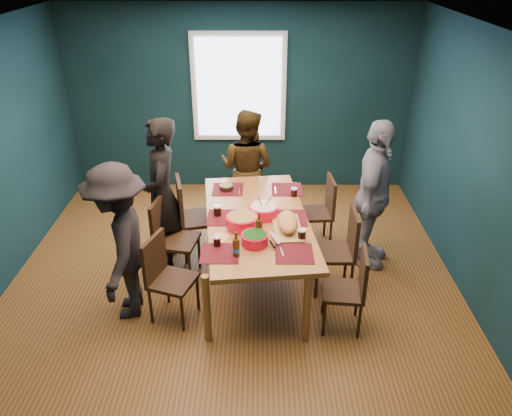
{
  "coord_description": "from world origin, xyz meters",
  "views": [
    {
      "loc": [
        0.28,
        -4.63,
        3.39
      ],
      "look_at": [
        0.26,
        0.01,
        0.91
      ],
      "focal_mm": 35.0,
      "sensor_mm": 36.0,
      "label": 1
    }
  ],
  "objects_px": {
    "chair_right_mid": "(342,245)",
    "person_far_left": "(162,195)",
    "person_right": "(373,196)",
    "chair_left_near": "(164,272)",
    "person_near_left": "(120,243)",
    "chair_right_far": "(322,207)",
    "dining_table": "(257,224)",
    "chair_left_mid": "(169,233)",
    "chair_left_far": "(190,212)",
    "cutting_board": "(287,223)",
    "bowl_salad": "(242,221)",
    "bowl_herbs": "(255,239)",
    "person_back": "(247,168)",
    "chair_right_near": "(352,285)",
    "bowl_dumpling": "(264,211)"
  },
  "relations": [
    {
      "from": "chair_right_mid",
      "to": "person_near_left",
      "type": "distance_m",
      "value": 2.28
    },
    {
      "from": "dining_table",
      "to": "person_near_left",
      "type": "relative_size",
      "value": 1.36
    },
    {
      "from": "chair_right_mid",
      "to": "person_back",
      "type": "bearing_deg",
      "value": 124.69
    },
    {
      "from": "chair_left_mid",
      "to": "bowl_dumpling",
      "type": "bearing_deg",
      "value": 6.69
    },
    {
      "from": "chair_left_far",
      "to": "cutting_board",
      "type": "relative_size",
      "value": 1.43
    },
    {
      "from": "chair_left_mid",
      "to": "chair_right_far",
      "type": "relative_size",
      "value": 1.06
    },
    {
      "from": "dining_table",
      "to": "chair_right_mid",
      "type": "bearing_deg",
      "value": -15.23
    },
    {
      "from": "chair_right_far",
      "to": "bowl_herbs",
      "type": "distance_m",
      "value": 1.58
    },
    {
      "from": "chair_right_far",
      "to": "person_far_left",
      "type": "distance_m",
      "value": 1.94
    },
    {
      "from": "chair_right_near",
      "to": "bowl_salad",
      "type": "relative_size",
      "value": 2.67
    },
    {
      "from": "chair_right_mid",
      "to": "person_back",
      "type": "relative_size",
      "value": 0.61
    },
    {
      "from": "chair_left_far",
      "to": "bowl_dumpling",
      "type": "distance_m",
      "value": 1.04
    },
    {
      "from": "chair_left_far",
      "to": "chair_right_mid",
      "type": "distance_m",
      "value": 1.82
    },
    {
      "from": "bowl_salad",
      "to": "cutting_board",
      "type": "relative_size",
      "value": 0.46
    },
    {
      "from": "person_far_left",
      "to": "bowl_dumpling",
      "type": "height_order",
      "value": "person_far_left"
    },
    {
      "from": "chair_right_far",
      "to": "person_right",
      "type": "relative_size",
      "value": 0.51
    },
    {
      "from": "person_back",
      "to": "bowl_dumpling",
      "type": "height_order",
      "value": "person_back"
    },
    {
      "from": "chair_right_mid",
      "to": "person_right",
      "type": "xyz_separation_m",
      "value": [
        0.4,
        0.52,
        0.33
      ]
    },
    {
      "from": "chair_left_near",
      "to": "person_near_left",
      "type": "distance_m",
      "value": 0.51
    },
    {
      "from": "chair_left_far",
      "to": "chair_right_mid",
      "type": "relative_size",
      "value": 1.05
    },
    {
      "from": "chair_right_far",
      "to": "chair_right_near",
      "type": "relative_size",
      "value": 1.04
    },
    {
      "from": "person_near_left",
      "to": "bowl_dumpling",
      "type": "xyz_separation_m",
      "value": [
        1.39,
        0.57,
        0.05
      ]
    },
    {
      "from": "chair_right_mid",
      "to": "cutting_board",
      "type": "height_order",
      "value": "cutting_board"
    },
    {
      "from": "bowl_dumpling",
      "to": "cutting_board",
      "type": "relative_size",
      "value": 0.44
    },
    {
      "from": "dining_table",
      "to": "cutting_board",
      "type": "xyz_separation_m",
      "value": [
        0.31,
        -0.24,
        0.15
      ]
    },
    {
      "from": "bowl_salad",
      "to": "chair_right_far",
      "type": "bearing_deg",
      "value": 46.1
    },
    {
      "from": "chair_right_far",
      "to": "cutting_board",
      "type": "height_order",
      "value": "cutting_board"
    },
    {
      "from": "bowl_salad",
      "to": "cutting_board",
      "type": "bearing_deg",
      "value": -4.54
    },
    {
      "from": "chair_left_far",
      "to": "chair_left_mid",
      "type": "xyz_separation_m",
      "value": [
        -0.19,
        -0.44,
        -0.03
      ]
    },
    {
      "from": "dining_table",
      "to": "chair_right_mid",
      "type": "distance_m",
      "value": 0.93
    },
    {
      "from": "dining_table",
      "to": "chair_left_near",
      "type": "bearing_deg",
      "value": -153.36
    },
    {
      "from": "person_right",
      "to": "cutting_board",
      "type": "height_order",
      "value": "person_right"
    },
    {
      "from": "chair_left_near",
      "to": "cutting_board",
      "type": "distance_m",
      "value": 1.32
    },
    {
      "from": "dining_table",
      "to": "chair_right_far",
      "type": "relative_size",
      "value": 2.47
    },
    {
      "from": "dining_table",
      "to": "person_far_left",
      "type": "distance_m",
      "value": 1.14
    },
    {
      "from": "chair_right_near",
      "to": "person_right",
      "type": "relative_size",
      "value": 0.49
    },
    {
      "from": "chair_left_far",
      "to": "cutting_board",
      "type": "bearing_deg",
      "value": -47.92
    },
    {
      "from": "person_near_left",
      "to": "chair_left_far",
      "type": "bearing_deg",
      "value": 148.21
    },
    {
      "from": "person_right",
      "to": "bowl_dumpling",
      "type": "height_order",
      "value": "person_right"
    },
    {
      "from": "chair_right_mid",
      "to": "bowl_herbs",
      "type": "distance_m",
      "value": 1.05
    },
    {
      "from": "person_right",
      "to": "bowl_dumpling",
      "type": "distance_m",
      "value": 1.28
    },
    {
      "from": "chair_left_far",
      "to": "chair_left_mid",
      "type": "bearing_deg",
      "value": -125.75
    },
    {
      "from": "chair_left_far",
      "to": "bowl_salad",
      "type": "bearing_deg",
      "value": -61.92
    },
    {
      "from": "person_right",
      "to": "person_near_left",
      "type": "height_order",
      "value": "person_right"
    },
    {
      "from": "person_near_left",
      "to": "cutting_board",
      "type": "height_order",
      "value": "person_near_left"
    },
    {
      "from": "chair_right_mid",
      "to": "person_far_left",
      "type": "relative_size",
      "value": 0.53
    },
    {
      "from": "chair_left_mid",
      "to": "person_near_left",
      "type": "relative_size",
      "value": 0.58
    },
    {
      "from": "chair_left_mid",
      "to": "chair_left_near",
      "type": "relative_size",
      "value": 1.06
    },
    {
      "from": "chair_left_near",
      "to": "chair_right_mid",
      "type": "height_order",
      "value": "chair_right_mid"
    },
    {
      "from": "bowl_salad",
      "to": "cutting_board",
      "type": "distance_m",
      "value": 0.46
    }
  ]
}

